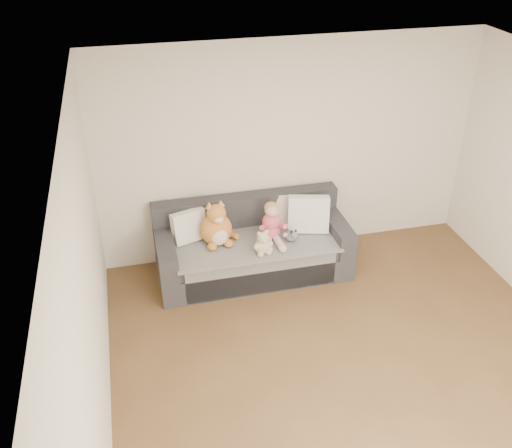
{
  "coord_description": "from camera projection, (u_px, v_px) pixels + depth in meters",
  "views": [
    {
      "loc": [
        -1.83,
        -3.34,
        3.96
      ],
      "look_at": [
        -0.56,
        1.87,
        0.75
      ],
      "focal_mm": 40.0,
      "sensor_mm": 36.0,
      "label": 1
    }
  ],
  "objects": [
    {
      "name": "toddler",
      "position": [
        272.0,
        225.0,
        6.41
      ],
      "size": [
        0.33,
        0.47,
        0.46
      ],
      "rotation": [
        0.0,
        0.0,
        -0.09
      ],
      "color": "#CA4756",
      "rests_on": "sofa"
    },
    {
      "name": "room_shell",
      "position": [
        360.0,
        245.0,
        4.88
      ],
      "size": [
        5.0,
        5.0,
        5.0
      ],
      "color": "brown",
      "rests_on": "ground"
    },
    {
      "name": "sofa",
      "position": [
        252.0,
        248.0,
        6.64
      ],
      "size": [
        2.2,
        0.94,
        0.85
      ],
      "color": "#2C2D32",
      "rests_on": "ground"
    },
    {
      "name": "teddy_bear",
      "position": [
        263.0,
        244.0,
        6.2
      ],
      "size": [
        0.23,
        0.18,
        0.29
      ],
      "rotation": [
        0.0,
        0.0,
        0.21
      ],
      "color": "tan",
      "rests_on": "sofa"
    },
    {
      "name": "plush_cow",
      "position": [
        291.0,
        235.0,
        6.44
      ],
      "size": [
        0.13,
        0.2,
        0.17
      ],
      "rotation": [
        0.0,
        0.0,
        0.21
      ],
      "color": "white",
      "rests_on": "sofa"
    },
    {
      "name": "cushion_right_front",
      "position": [
        308.0,
        214.0,
        6.56
      ],
      "size": [
        0.51,
        0.32,
        0.44
      ],
      "rotation": [
        0.0,
        0.0,
        -0.25
      ],
      "color": "white",
      "rests_on": "sofa"
    },
    {
      "name": "sippy_cup",
      "position": [
        263.0,
        241.0,
        6.37
      ],
      "size": [
        0.09,
        0.07,
        0.1
      ],
      "rotation": [
        0.0,
        0.0,
        -0.41
      ],
      "color": "purple",
      "rests_on": "sofa"
    },
    {
      "name": "cushion_right_back",
      "position": [
        282.0,
        209.0,
        6.72
      ],
      "size": [
        0.44,
        0.34,
        0.38
      ],
      "rotation": [
        0.0,
        0.0,
        -0.46
      ],
      "color": "white",
      "rests_on": "sofa"
    },
    {
      "name": "plush_cat",
      "position": [
        217.0,
        227.0,
        6.34
      ],
      "size": [
        0.44,
        0.4,
        0.55
      ],
      "rotation": [
        0.0,
        0.0,
        0.11
      ],
      "color": "#B36A27",
      "rests_on": "sofa"
    },
    {
      "name": "cushion_left",
      "position": [
        189.0,
        226.0,
        6.4
      ],
      "size": [
        0.43,
        0.29,
        0.37
      ],
      "rotation": [
        0.0,
        0.0,
        0.32
      ],
      "color": "white",
      "rests_on": "sofa"
    }
  ]
}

